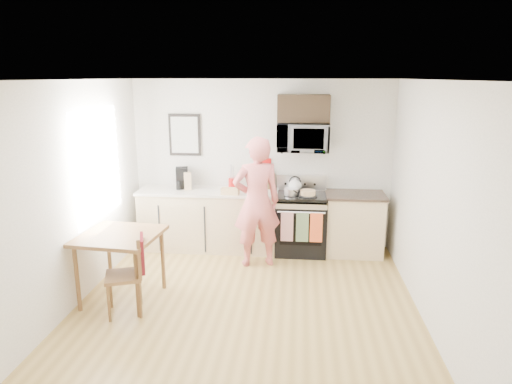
# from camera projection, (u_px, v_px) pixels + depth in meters

# --- Properties ---
(floor) EXTENTS (4.60, 4.60, 0.00)m
(floor) POSITION_uv_depth(u_px,v_px,m) (244.00, 313.00, 5.22)
(floor) COLOR olive
(floor) RESTS_ON ground
(back_wall) EXTENTS (4.00, 0.04, 2.60)m
(back_wall) POSITION_uv_depth(u_px,v_px,m) (262.00, 164.00, 7.11)
(back_wall) COLOR beige
(back_wall) RESTS_ON floor
(front_wall) EXTENTS (4.00, 0.04, 2.60)m
(front_wall) POSITION_uv_depth(u_px,v_px,m) (196.00, 310.00, 2.68)
(front_wall) COLOR beige
(front_wall) RESTS_ON floor
(left_wall) EXTENTS (0.04, 4.60, 2.60)m
(left_wall) POSITION_uv_depth(u_px,v_px,m) (66.00, 200.00, 5.08)
(left_wall) COLOR beige
(left_wall) RESTS_ON floor
(right_wall) EXTENTS (0.04, 4.60, 2.60)m
(right_wall) POSITION_uv_depth(u_px,v_px,m) (436.00, 209.00, 4.71)
(right_wall) COLOR beige
(right_wall) RESTS_ON floor
(ceiling) EXTENTS (4.00, 4.60, 0.04)m
(ceiling) POSITION_uv_depth(u_px,v_px,m) (243.00, 80.00, 4.58)
(ceiling) COLOR white
(ceiling) RESTS_ON back_wall
(window) EXTENTS (0.06, 1.40, 1.50)m
(window) POSITION_uv_depth(u_px,v_px,m) (98.00, 164.00, 5.79)
(window) COLOR silver
(window) RESTS_ON left_wall
(cabinet_left) EXTENTS (2.10, 0.60, 0.90)m
(cabinet_left) POSITION_uv_depth(u_px,v_px,m) (209.00, 221.00, 7.11)
(cabinet_left) COLOR beige
(cabinet_left) RESTS_ON floor
(countertop_left) EXTENTS (2.14, 0.64, 0.04)m
(countertop_left) POSITION_uv_depth(u_px,v_px,m) (208.00, 191.00, 6.99)
(countertop_left) COLOR beige
(countertop_left) RESTS_ON cabinet_left
(cabinet_right) EXTENTS (0.84, 0.60, 0.90)m
(cabinet_right) POSITION_uv_depth(u_px,v_px,m) (354.00, 225.00, 6.90)
(cabinet_right) COLOR beige
(cabinet_right) RESTS_ON floor
(countertop_right) EXTENTS (0.88, 0.64, 0.04)m
(countertop_right) POSITION_uv_depth(u_px,v_px,m) (355.00, 195.00, 6.79)
(countertop_right) COLOR black
(countertop_right) RESTS_ON cabinet_right
(range) EXTENTS (0.76, 0.70, 1.16)m
(range) POSITION_uv_depth(u_px,v_px,m) (301.00, 225.00, 6.96)
(range) COLOR black
(range) RESTS_ON floor
(microwave) EXTENTS (0.76, 0.51, 0.42)m
(microwave) POSITION_uv_depth(u_px,v_px,m) (303.00, 137.00, 6.73)
(microwave) COLOR silver
(microwave) RESTS_ON back_wall
(upper_cabinet) EXTENTS (0.76, 0.35, 0.40)m
(upper_cabinet) POSITION_uv_depth(u_px,v_px,m) (304.00, 108.00, 6.67)
(upper_cabinet) COLOR black
(upper_cabinet) RESTS_ON back_wall
(wall_art) EXTENTS (0.50, 0.04, 0.65)m
(wall_art) POSITION_uv_depth(u_px,v_px,m) (185.00, 135.00, 7.09)
(wall_art) COLOR black
(wall_art) RESTS_ON back_wall
(wall_trivet) EXTENTS (0.20, 0.02, 0.20)m
(wall_trivet) POSITION_uv_depth(u_px,v_px,m) (265.00, 165.00, 7.10)
(wall_trivet) COLOR #B6100F
(wall_trivet) RESTS_ON back_wall
(person) EXTENTS (0.78, 0.62, 1.85)m
(person) POSITION_uv_depth(u_px,v_px,m) (257.00, 202.00, 6.37)
(person) COLOR #B83E32
(person) RESTS_ON floor
(dining_table) EXTENTS (0.89, 0.89, 0.83)m
(dining_table) POSITION_uv_depth(u_px,v_px,m) (120.00, 242.00, 5.38)
(dining_table) COLOR brown
(dining_table) RESTS_ON floor
(chair) EXTENTS (0.54, 0.51, 0.93)m
(chair) POSITION_uv_depth(u_px,v_px,m) (135.00, 263.00, 5.12)
(chair) COLOR brown
(chair) RESTS_ON floor
(knife_block) EXTENTS (0.15, 0.18, 0.24)m
(knife_block) POSITION_uv_depth(u_px,v_px,m) (271.00, 181.00, 7.08)
(knife_block) COLOR brown
(knife_block) RESTS_ON countertop_left
(utensil_crock) EXTENTS (0.12, 0.12, 0.37)m
(utensil_crock) POSITION_uv_depth(u_px,v_px,m) (232.00, 179.00, 7.08)
(utensil_crock) COLOR #B6100F
(utensil_crock) RESTS_ON countertop_left
(fruit_bowl) EXTENTS (0.20, 0.20, 0.09)m
(fruit_bowl) POSITION_uv_depth(u_px,v_px,m) (183.00, 186.00, 7.11)
(fruit_bowl) COLOR silver
(fruit_bowl) RESTS_ON countertop_left
(milk_carton) EXTENTS (0.14, 0.14, 0.27)m
(milk_carton) POSITION_uv_depth(u_px,v_px,m) (187.00, 181.00, 7.00)
(milk_carton) COLOR tan
(milk_carton) RESTS_ON countertop_left
(coffee_maker) EXTENTS (0.23, 0.29, 0.32)m
(coffee_maker) POSITION_uv_depth(u_px,v_px,m) (182.00, 179.00, 7.08)
(coffee_maker) COLOR black
(coffee_maker) RESTS_ON countertop_left
(bread_bag) EXTENTS (0.27, 0.14, 0.10)m
(bread_bag) POSITION_uv_depth(u_px,v_px,m) (230.00, 191.00, 6.73)
(bread_bag) COLOR tan
(bread_bag) RESTS_ON countertop_left
(cake) EXTENTS (0.27, 0.27, 0.09)m
(cake) POSITION_uv_depth(u_px,v_px,m) (308.00, 193.00, 6.69)
(cake) COLOR black
(cake) RESTS_ON range
(kettle) EXTENTS (0.20, 0.20, 0.26)m
(kettle) POSITION_uv_depth(u_px,v_px,m) (295.00, 185.00, 6.90)
(kettle) COLOR silver
(kettle) RESTS_ON range
(pot) EXTENTS (0.21, 0.33, 0.10)m
(pot) POSITION_uv_depth(u_px,v_px,m) (291.00, 192.00, 6.74)
(pot) COLOR silver
(pot) RESTS_ON range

